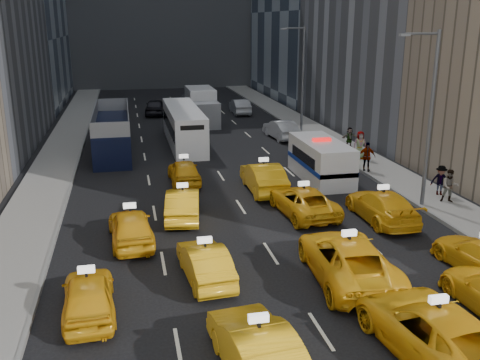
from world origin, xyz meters
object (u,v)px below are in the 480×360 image
object	(u,v)px
double_decker	(112,131)
nypd_van	(321,161)
box_truck	(202,107)
city_bus	(184,126)

from	to	relation	value
double_decker	nypd_van	bearing A→B (deg)	-31.19
nypd_van	box_truck	size ratio (longest dim) A/B	0.87
nypd_van	double_decker	bearing A→B (deg)	136.03
nypd_van	double_decker	xyz separation A→B (m)	(-12.54, 9.93, 0.41)
nypd_van	city_bus	bearing A→B (deg)	116.09
double_decker	city_bus	size ratio (longest dim) A/B	0.99
double_decker	city_bus	world-z (taller)	double_decker
box_truck	double_decker	bearing A→B (deg)	-129.30
box_truck	city_bus	bearing A→B (deg)	-108.21
nypd_van	double_decker	size ratio (longest dim) A/B	0.56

